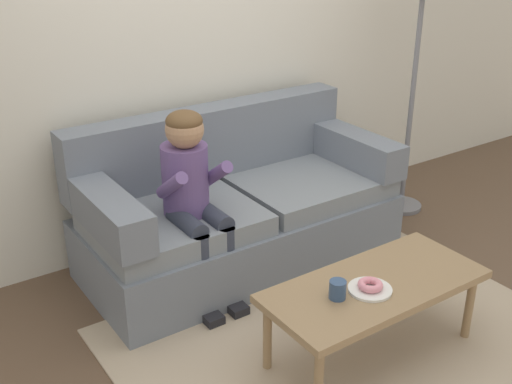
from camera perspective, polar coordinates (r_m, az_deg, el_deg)
name	(u,v)px	position (r m, az deg, el deg)	size (l,w,h in m)	color
ground	(321,323)	(3.55, 5.86, -11.65)	(10.00, 10.00, 0.00)	brown
wall_back	(187,27)	(4.10, -6.27, 14.61)	(8.00, 0.10, 2.80)	silver
area_rug	(352,346)	(3.40, 8.63, -13.54)	(2.26, 1.85, 0.01)	tan
couch	(237,211)	(3.96, -1.73, -1.69)	(1.94, 0.90, 0.94)	slate
coffee_table	(375,290)	(3.16, 10.65, -8.70)	(1.12, 0.51, 0.42)	#937551
person_child	(192,189)	(3.47, -5.76, 0.27)	(0.34, 0.58, 1.10)	#664C84
plate	(370,289)	(3.07, 10.24, -8.64)	(0.21, 0.21, 0.01)	white
donut	(370,285)	(3.06, 10.27, -8.24)	(0.12, 0.12, 0.04)	pink
mug	(338,290)	(2.98, 7.37, -8.73)	(0.08, 0.08, 0.09)	#334C72
toy_controller	(379,296)	(3.77, 11.05, -9.22)	(0.23, 0.09, 0.05)	blue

